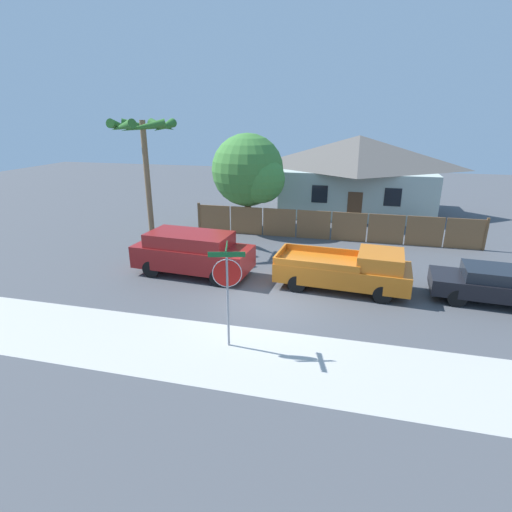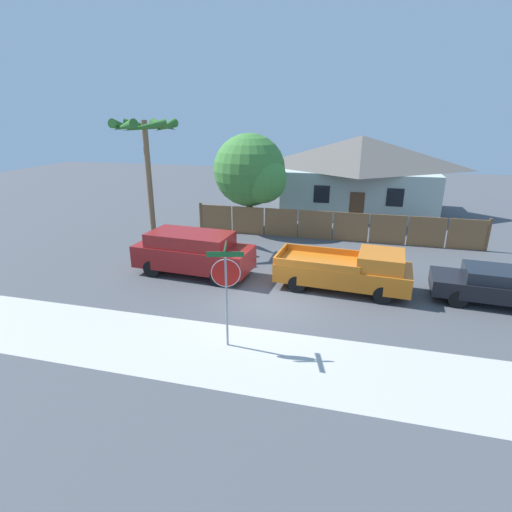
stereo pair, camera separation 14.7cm
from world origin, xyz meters
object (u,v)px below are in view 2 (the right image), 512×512
(parked_sedan, at_px, (500,286))
(stop_sign, at_px, (226,279))
(palm_tree, at_px, (145,137))
(house, at_px, (360,173))
(red_suv, at_px, (193,252))
(orange_pickup, at_px, (348,270))
(oak_tree, at_px, (252,172))

(parked_sedan, xyz_separation_m, stop_sign, (-8.58, -5.07, 1.42))
(palm_tree, bearing_deg, stop_sign, -50.79)
(house, distance_m, red_suv, 15.76)
(parked_sedan, bearing_deg, orange_pickup, -175.40)
(red_suv, bearing_deg, stop_sign, -53.35)
(red_suv, xyz_separation_m, orange_pickup, (6.47, -0.02, -0.20))
(oak_tree, distance_m, orange_pickup, 10.01)
(palm_tree, bearing_deg, red_suv, -42.30)
(oak_tree, relative_size, palm_tree, 0.88)
(house, relative_size, oak_tree, 1.91)
(parked_sedan, bearing_deg, stop_sign, -145.03)
(palm_tree, xyz_separation_m, stop_sign, (6.83, -8.38, -3.36))
(palm_tree, xyz_separation_m, orange_pickup, (10.10, -3.32, -4.68))
(red_suv, height_order, parked_sedan, red_suv)
(oak_tree, relative_size, orange_pickup, 1.07)
(house, height_order, parked_sedan, house)
(house, height_order, stop_sign, house)
(house, height_order, orange_pickup, house)
(oak_tree, bearing_deg, stop_sign, -78.30)
(house, distance_m, palm_tree, 15.19)
(orange_pickup, relative_size, stop_sign, 1.69)
(house, bearing_deg, oak_tree, -132.38)
(parked_sedan, bearing_deg, palm_tree, 172.28)
(parked_sedan, bearing_deg, oak_tree, 150.09)
(orange_pickup, bearing_deg, palm_tree, 166.16)
(palm_tree, height_order, stop_sign, palm_tree)
(red_suv, relative_size, orange_pickup, 0.98)
(stop_sign, bearing_deg, red_suv, 107.22)
(palm_tree, relative_size, orange_pickup, 1.21)
(house, distance_m, oak_tree, 8.93)
(stop_sign, bearing_deg, parked_sedan, 15.54)
(orange_pickup, height_order, stop_sign, stop_sign)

